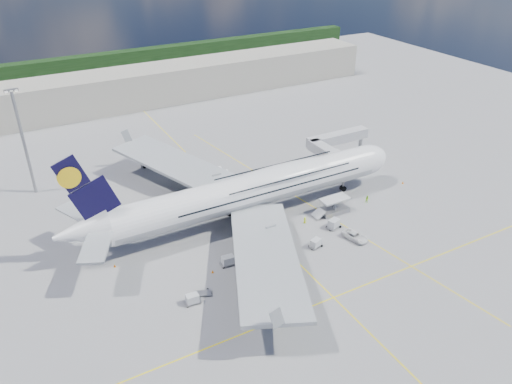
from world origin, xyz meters
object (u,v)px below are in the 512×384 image
dolly_row_c (248,243)px  cone_nose (403,182)px  dolly_back (192,299)px  cone_wing_left_outer (184,176)px  dolly_row_a (203,293)px  baggage_tug (273,288)px  light_mast (24,141)px  cone_wing_left_inner (182,200)px  catering_truck_outer (153,160)px  catering_truck_inner (215,178)px  crew_nose (340,198)px  service_van (355,236)px  crew_van (305,220)px  dolly_row_b (228,260)px  cone_tail (115,266)px  cone_wing_right_inner (213,271)px  airliner (253,190)px  crew_tug (273,247)px  dolly_nose_near (334,224)px  cargo_loader (333,208)px  jet_bridge (334,145)px  dolly_nose_far (316,243)px  crew_wing (239,279)px  cone_wing_right_outer (268,270)px  crew_loader (367,199)px

dolly_row_c → cone_nose: bearing=-18.5°
dolly_back → cone_wing_left_outer: size_ratio=6.05×
dolly_row_a → baggage_tug: (11.20, -5.15, 0.50)m
light_mast → cone_wing_left_inner: 38.11m
dolly_row_a → catering_truck_outer: catering_truck_outer is taller
cone_wing_left_inner → catering_truck_inner: bearing=17.7°
crew_nose → cone_wing_left_outer: 39.89m
dolly_back → service_van: dolly_back is taller
service_van → crew_van: service_van is taller
dolly_row_b → cone_tail: (-19.10, 9.75, -0.76)m
catering_truck_outer → cone_wing_right_inner: 48.78m
crew_van → cone_wing_right_inner: crew_van is taller
airliner → crew_tug: (-2.51, -12.90, -6.03)m
dolly_nose_near → cone_wing_left_inner: (-24.10, 26.29, -0.87)m
cargo_loader → baggage_tug: cargo_loader is taller
cone_wing_left_outer → cone_tail: bearing=-131.6°
baggage_tug → crew_nose: size_ratio=1.75×
catering_truck_inner → jet_bridge: bearing=-5.9°
dolly_row_c → jet_bridge: bearing=5.0°
catering_truck_inner → cone_wing_right_inner: size_ratio=12.59×
dolly_row_a → cone_tail: cone_tail is taller
dolly_nose_far → baggage_tug: bearing=-170.8°
dolly_nose_near → baggage_tug: bearing=-171.3°
cone_nose → cone_wing_left_inner: cone_nose is taller
service_van → crew_wing: crew_wing is taller
cone_wing_right_inner → baggage_tug: bearing=-54.3°
baggage_tug → cone_wing_right_inner: 12.23m
jet_bridge → dolly_nose_far: bearing=-131.6°
crew_van → cone_wing_right_inner: bearing=84.6°
dolly_row_b → cone_wing_left_inner: (1.14, 26.93, -0.80)m
dolly_nose_far → cone_wing_left_inner: 34.51m
crew_van → cone_nose: (31.34, 3.37, -0.45)m
light_mast → crew_van: (48.89, -42.64, -12.44)m
jet_bridge → cone_wing_right_outer: (-36.13, -29.02, -6.62)m
crew_wing → crew_van: 24.12m
cone_nose → cone_wing_left_outer: size_ratio=1.28×
cargo_loader → light_mast: 71.72m
dolly_row_b → crew_loader: dolly_row_b is taller
dolly_row_c → cone_wing_left_inner: 23.28m
crew_loader → crew_wing: bearing=-140.4°
catering_truck_outer → crew_wing: bearing=-68.4°
catering_truck_outer → crew_van: catering_truck_outer is taller
cone_nose → catering_truck_outer: bearing=142.5°
crew_wing → cone_wing_left_inner: (1.76, 32.66, -0.70)m
cargo_loader → service_van: cargo_loader is taller
baggage_tug → cone_wing_right_outer: (2.14, 5.39, -0.61)m
dolly_nose_near → crew_van: size_ratio=2.37×
dolly_nose_near → dolly_back: bearing=172.9°
service_van → crew_loader: bearing=28.0°
dolly_nose_far → crew_nose: crew_nose is taller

